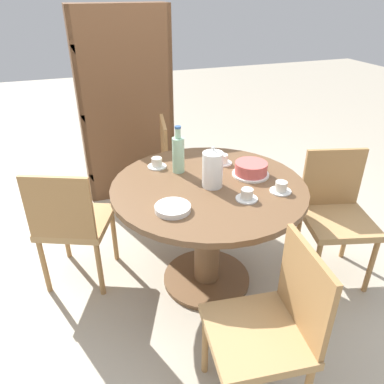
# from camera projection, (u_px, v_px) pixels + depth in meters

# --- Properties ---
(ground_plane) EXTENTS (14.00, 14.00, 0.00)m
(ground_plane) POSITION_uv_depth(u_px,v_px,m) (206.00, 279.00, 2.57)
(ground_plane) COLOR #B2A893
(dining_table) EXTENTS (1.16, 1.16, 0.74)m
(dining_table) POSITION_uv_depth(u_px,v_px,m) (208.00, 213.00, 2.31)
(dining_table) COLOR brown
(dining_table) RESTS_ON ground_plane
(chair_a) EXTENTS (0.52, 0.52, 0.86)m
(chair_a) POSITION_uv_depth(u_px,v_px,m) (336.00, 212.00, 2.45)
(chair_a) COLOR #A87A47
(chair_a) RESTS_ON ground_plane
(chair_b) EXTENTS (0.49, 0.49, 0.86)m
(chair_b) POSITION_uv_depth(u_px,v_px,m) (182.00, 166.00, 3.07)
(chair_b) COLOR #A87A47
(chair_b) RESTS_ON ground_plane
(chair_c) EXTENTS (0.55, 0.55, 0.86)m
(chair_c) POSITION_uv_depth(u_px,v_px,m) (72.00, 222.00, 2.35)
(chair_c) COLOR #A87A47
(chair_c) RESTS_ON ground_plane
(chair_d) EXTENTS (0.47, 0.47, 0.86)m
(chair_d) POSITION_uv_depth(u_px,v_px,m) (269.00, 326.00, 1.63)
(chair_d) COLOR #A87A47
(chair_d) RESTS_ON ground_plane
(bookshelf) EXTENTS (0.81, 0.28, 1.66)m
(bookshelf) POSITION_uv_depth(u_px,v_px,m) (126.00, 109.00, 3.32)
(bookshelf) COLOR brown
(bookshelf) RESTS_ON ground_plane
(coffee_pot) EXTENTS (0.12, 0.12, 0.25)m
(coffee_pot) POSITION_uv_depth(u_px,v_px,m) (213.00, 168.00, 2.15)
(coffee_pot) COLOR white
(coffee_pot) RESTS_ON dining_table
(water_bottle) EXTENTS (0.08, 0.08, 0.30)m
(water_bottle) POSITION_uv_depth(u_px,v_px,m) (178.00, 154.00, 2.31)
(water_bottle) COLOR #99C6A3
(water_bottle) RESTS_ON dining_table
(cake_main) EXTENTS (0.23, 0.23, 0.08)m
(cake_main) POSITION_uv_depth(u_px,v_px,m) (251.00, 169.00, 2.31)
(cake_main) COLOR white
(cake_main) RESTS_ON dining_table
(cup_a) EXTENTS (0.12, 0.12, 0.06)m
(cup_a) POSITION_uv_depth(u_px,v_px,m) (223.00, 160.00, 2.47)
(cup_a) COLOR silver
(cup_a) RESTS_ON dining_table
(cup_b) EXTENTS (0.12, 0.12, 0.06)m
(cup_b) POSITION_uv_depth(u_px,v_px,m) (247.00, 195.00, 2.05)
(cup_b) COLOR silver
(cup_b) RESTS_ON dining_table
(cup_c) EXTENTS (0.12, 0.12, 0.06)m
(cup_c) POSITION_uv_depth(u_px,v_px,m) (281.00, 188.00, 2.13)
(cup_c) COLOR silver
(cup_c) RESTS_ON dining_table
(cup_d) EXTENTS (0.12, 0.12, 0.06)m
(cup_d) POSITION_uv_depth(u_px,v_px,m) (157.00, 163.00, 2.42)
(cup_d) COLOR silver
(cup_d) RESTS_ON dining_table
(plate_stack) EXTENTS (0.19, 0.19, 0.03)m
(plate_stack) POSITION_uv_depth(u_px,v_px,m) (173.00, 208.00, 1.95)
(plate_stack) COLOR white
(plate_stack) RESTS_ON dining_table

